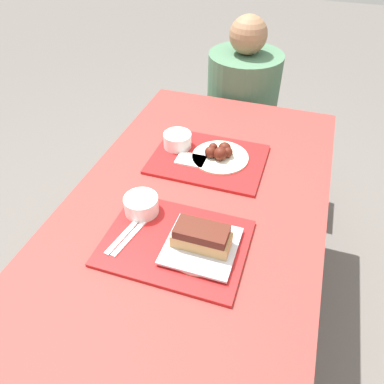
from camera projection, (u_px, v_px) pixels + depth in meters
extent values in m
plane|color=#605B56|center=(194.00, 321.00, 1.79)|extent=(12.00, 12.00, 0.00)
cube|color=maroon|center=(195.00, 208.00, 1.29)|extent=(0.87, 1.54, 0.04)
cylinder|color=maroon|center=(169.00, 163.00, 2.13)|extent=(0.07, 0.07, 0.73)
cylinder|color=maroon|center=(304.00, 190.00, 1.95)|extent=(0.07, 0.07, 0.73)
cube|color=maroon|center=(246.00, 136.00, 2.20)|extent=(0.83, 0.28, 0.04)
cylinder|color=maroon|center=(190.00, 157.00, 2.44)|extent=(0.06, 0.06, 0.42)
cylinder|color=maroon|center=(300.00, 178.00, 2.27)|extent=(0.06, 0.06, 0.42)
cube|color=red|center=(175.00, 243.00, 1.14)|extent=(0.43, 0.32, 0.01)
cube|color=red|center=(208.00, 159.00, 1.46)|extent=(0.43, 0.32, 0.01)
cylinder|color=white|center=(141.00, 205.00, 1.21)|extent=(0.11, 0.11, 0.06)
cylinder|color=beige|center=(141.00, 199.00, 1.20)|extent=(0.10, 0.10, 0.01)
cylinder|color=beige|center=(201.00, 247.00, 1.11)|extent=(0.21, 0.21, 0.01)
cube|color=silver|center=(201.00, 246.00, 1.10)|extent=(0.21, 0.21, 0.01)
cube|color=tan|center=(201.00, 240.00, 1.09)|extent=(0.17, 0.07, 0.04)
cube|color=#4C1E14|center=(202.00, 231.00, 1.06)|extent=(0.15, 0.08, 0.03)
cube|color=white|center=(124.00, 235.00, 1.15)|extent=(0.05, 0.17, 0.00)
cube|color=white|center=(130.00, 237.00, 1.14)|extent=(0.05, 0.17, 0.00)
cube|color=#3F3F47|center=(191.00, 226.00, 1.18)|extent=(0.04, 0.03, 0.01)
cylinder|color=white|center=(177.00, 140.00, 1.50)|extent=(0.11, 0.11, 0.06)
cylinder|color=beige|center=(177.00, 135.00, 1.48)|extent=(0.10, 0.10, 0.01)
cylinder|color=beige|center=(220.00, 157.00, 1.45)|extent=(0.22, 0.22, 0.01)
sphere|color=#4C190F|center=(227.00, 152.00, 1.43)|extent=(0.04, 0.04, 0.04)
sphere|color=#4C190F|center=(225.00, 148.00, 1.45)|extent=(0.05, 0.05, 0.05)
sphere|color=#4C190F|center=(213.00, 147.00, 1.46)|extent=(0.04, 0.04, 0.04)
sphere|color=#4C190F|center=(211.00, 152.00, 1.43)|extent=(0.05, 0.05, 0.05)
sphere|color=#4C190F|center=(220.00, 154.00, 1.42)|extent=(0.05, 0.05, 0.05)
cube|color=white|center=(191.00, 160.00, 1.44)|extent=(0.11, 0.08, 0.01)
cylinder|color=#477051|center=(242.00, 96.00, 2.05)|extent=(0.39, 0.39, 0.46)
sphere|color=#936B4C|center=(248.00, 35.00, 1.83)|extent=(0.19, 0.19, 0.19)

